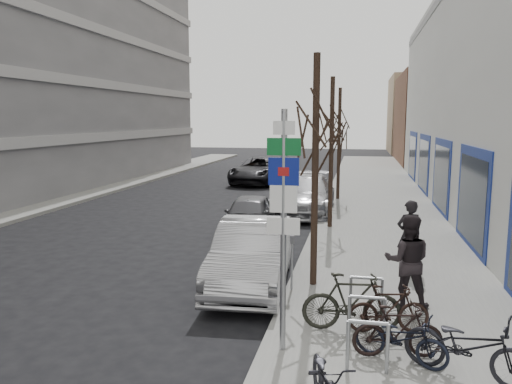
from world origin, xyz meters
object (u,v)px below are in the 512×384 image
at_px(parked_car_mid, 249,214).
at_px(bike_far_curb, 468,341).
at_px(bike_mid_inner, 352,301).
at_px(parked_car_front, 252,254).
at_px(meter_back, 325,190).
at_px(lane_car, 260,170).
at_px(bike_mid_curb, 401,334).
at_px(pedestrian_near, 409,235).
at_px(tree_near, 316,116).
at_px(bike_far_inner, 388,308).
at_px(meter_front, 292,257).
at_px(meter_mid, 314,213).
at_px(tree_far, 340,117).
at_px(pedestrian_far, 408,261).
at_px(parked_car_back, 306,194).
at_px(bike_near_left, 325,379).
at_px(bike_rack, 367,314).
at_px(bike_near_right, 398,331).
at_px(highway_sign_pole, 283,216).
at_px(tree_mid, 332,117).

bearing_deg(parked_car_mid, bike_far_curb, -62.23).
distance_m(bike_mid_inner, parked_car_front, 3.52).
bearing_deg(meter_back, bike_far_curb, -77.71).
relative_size(bike_mid_inner, lane_car, 0.31).
distance_m(meter_back, bike_mid_curb, 14.23).
bearing_deg(pedestrian_near, tree_near, 16.46).
height_order(bike_far_inner, parked_car_front, parked_car_front).
bearing_deg(bike_mid_inner, meter_front, 27.85).
relative_size(meter_mid, bike_far_inner, 0.83).
height_order(tree_far, pedestrian_far, tree_far).
xyz_separation_m(tree_far, meter_mid, (-0.45, -8.00, -3.19)).
height_order(tree_near, tree_far, same).
relative_size(meter_back, parked_car_mid, 0.32).
distance_m(bike_mid_curb, parked_car_back, 13.65).
distance_m(bike_mid_inner, pedestrian_far, 1.87).
distance_m(bike_near_left, bike_far_inner, 2.98).
height_order(tree_far, pedestrian_near, tree_far).
distance_m(meter_back, bike_near_left, 15.82).
bearing_deg(bike_rack, tree_far, 94.32).
relative_size(bike_far_curb, pedestrian_near, 1.06).
height_order(bike_rack, meter_front, meter_front).
distance_m(tree_far, pedestrian_far, 14.50).
height_order(bike_near_left, bike_mid_inner, bike_mid_inner).
bearing_deg(pedestrian_far, bike_near_right, 83.14).
distance_m(meter_mid, bike_far_inner, 7.74).
xyz_separation_m(bike_far_curb, pedestrian_near, (-0.37, 5.59, 0.32)).
bearing_deg(parked_car_front, bike_mid_inner, -50.73).
bearing_deg(parked_car_mid, bike_far_inner, -63.68).
bearing_deg(parked_car_front, bike_far_inner, -43.43).
distance_m(highway_sign_pole, parked_car_back, 13.42).
relative_size(meter_back, bike_mid_inner, 0.69).
xyz_separation_m(bike_rack, bike_mid_inner, (-0.27, 0.40, 0.05)).
height_order(meter_front, bike_near_left, meter_front).
relative_size(bike_far_inner, parked_car_front, 0.32).
height_order(bike_near_left, parked_car_back, parked_car_back).
height_order(tree_near, tree_mid, same).
distance_m(bike_near_left, bike_far_curb, 2.48).
bearing_deg(tree_near, bike_rack, -67.52).
distance_m(meter_front, parked_car_front, 1.19).
bearing_deg(bike_mid_curb, meter_front, 57.35).
bearing_deg(bike_mid_inner, parked_car_mid, 18.02).
bearing_deg(tree_near, lane_car, 105.01).
distance_m(tree_near, meter_mid, 5.95).
distance_m(highway_sign_pole, parked_car_mid, 9.60).
bearing_deg(meter_front, bike_mid_curb, -54.58).
bearing_deg(bike_far_curb, tree_near, 57.22).
xyz_separation_m(tree_near, bike_mid_inner, (0.93, -2.50, -3.39)).
bearing_deg(meter_mid, lane_car, 108.31).
height_order(tree_mid, bike_near_left, tree_mid).
relative_size(highway_sign_pole, parked_car_front, 0.88).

